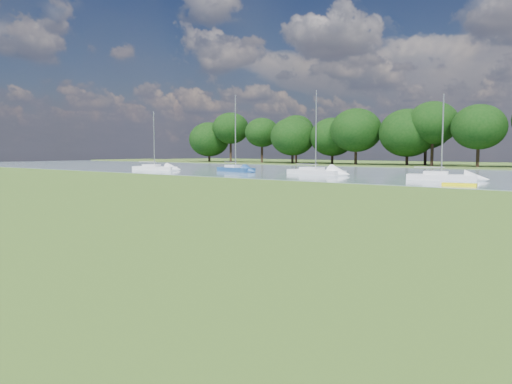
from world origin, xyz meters
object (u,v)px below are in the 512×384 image
Objects in this scene: sailboat_5 at (235,168)px; sailboat_6 at (154,167)px; kayak at (459,185)px; sailboat_0 at (440,175)px; sailboat_3 at (315,170)px.

sailboat_6 is at bearing -153.76° from sailboat_5.
sailboat_5 is at bearing 158.01° from kayak.
kayak is 43.97m from sailboat_6.
sailboat_0 is at bearing -13.88° from sailboat_6.
sailboat_5 is (-11.76, -0.84, 0.06)m from sailboat_3.
kayak is 0.26× the size of sailboat_5.
kayak is at bearing -2.65° from sailboat_5.
kayak is 0.32× the size of sailboat_0.
sailboat_5 is (-27.09, 1.26, 0.05)m from sailboat_0.
kayak is at bearing -23.46° from sailboat_6.
sailboat_5 reaches higher than kayak.
sailboat_5 is 1.20× the size of sailboat_6.
sailboat_3 is (-19.23, 9.24, 0.37)m from kayak.
sailboat_3 is at bearing -7.37° from sailboat_6.
kayak is 0.26× the size of sailboat_3.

